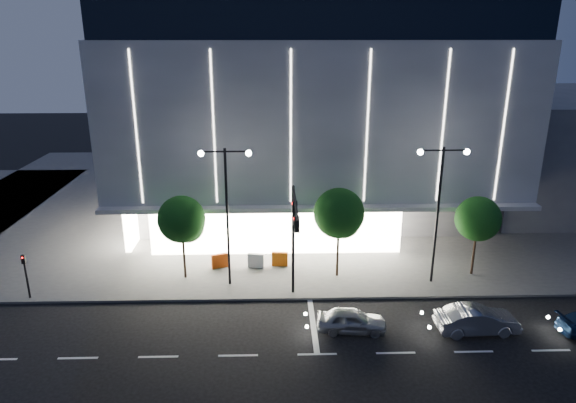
% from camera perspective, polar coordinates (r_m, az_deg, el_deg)
% --- Properties ---
extents(ground, '(160.00, 160.00, 0.00)m').
position_cam_1_polar(ground, '(28.27, -1.18, -14.93)').
color(ground, black).
rests_on(ground, ground).
extents(sidewalk_museum, '(70.00, 40.00, 0.15)m').
position_cam_1_polar(sidewalk_museum, '(50.32, 4.32, 0.47)').
color(sidewalk_museum, '#474747').
rests_on(sidewalk_museum, ground).
extents(museum, '(30.00, 25.80, 18.00)m').
position_cam_1_polar(museum, '(46.45, 2.27, 10.66)').
color(museum, '#4C4C51').
rests_on(museum, ground).
extents(annex_building, '(16.00, 20.00, 10.00)m').
position_cam_1_polar(annex_building, '(55.30, 26.75, 5.47)').
color(annex_building, '#4C4C51').
rests_on(annex_building, ground).
extents(traffic_mast, '(0.33, 5.89, 7.07)m').
position_cam_1_polar(traffic_mast, '(28.95, 0.69, -2.87)').
color(traffic_mast, black).
rests_on(traffic_mast, ground).
extents(street_lamp_west, '(3.16, 0.36, 9.00)m').
position_cam_1_polar(street_lamp_west, '(31.26, -6.84, 0.44)').
color(street_lamp_west, black).
rests_on(street_lamp_west, ground).
extents(street_lamp_east, '(3.16, 0.36, 9.00)m').
position_cam_1_polar(street_lamp_east, '(32.72, 16.46, 0.62)').
color(street_lamp_east, black).
rests_on(street_lamp_east, ground).
extents(ped_signal_far, '(0.22, 0.24, 3.00)m').
position_cam_1_polar(ped_signal_far, '(34.63, -27.13, -6.96)').
color(ped_signal_far, black).
rests_on(ped_signal_far, ground).
extents(tree_left, '(3.02, 3.02, 5.72)m').
position_cam_1_polar(tree_left, '(33.25, -11.67, -2.22)').
color(tree_left, black).
rests_on(tree_left, ground).
extents(tree_mid, '(3.25, 3.25, 6.15)m').
position_cam_1_polar(tree_mid, '(32.88, 5.72, -1.60)').
color(tree_mid, black).
rests_on(tree_mid, ground).
extents(tree_right, '(2.91, 2.91, 5.51)m').
position_cam_1_polar(tree_right, '(35.30, 20.35, -2.06)').
color(tree_right, black).
rests_on(tree_right, ground).
extents(car_lead, '(3.90, 1.83, 1.29)m').
position_cam_1_polar(car_lead, '(28.72, 7.08, -12.97)').
color(car_lead, '#979A9E').
rests_on(car_lead, ground).
extents(car_second, '(4.50, 1.77, 1.46)m').
position_cam_1_polar(car_second, '(30.16, 20.24, -12.25)').
color(car_second, '#95979C').
rests_on(car_second, ground).
extents(barrier_a, '(1.12, 0.62, 1.00)m').
position_cam_1_polar(barrier_a, '(35.49, -7.61, -6.55)').
color(barrier_a, '#C83F0B').
rests_on(barrier_a, sidewalk_museum).
extents(barrier_c, '(1.12, 0.36, 1.00)m').
position_cam_1_polar(barrier_c, '(35.46, -0.91, -6.40)').
color(barrier_c, '#CA550B').
rests_on(barrier_c, sidewalk_museum).
extents(barrier_d, '(1.13, 0.44, 1.00)m').
position_cam_1_polar(barrier_d, '(35.30, -3.60, -6.56)').
color(barrier_d, silver).
rests_on(barrier_d, sidewalk_museum).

